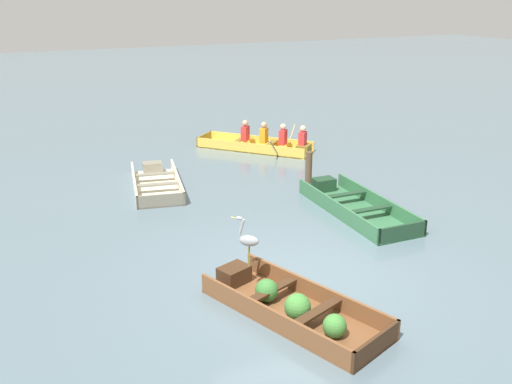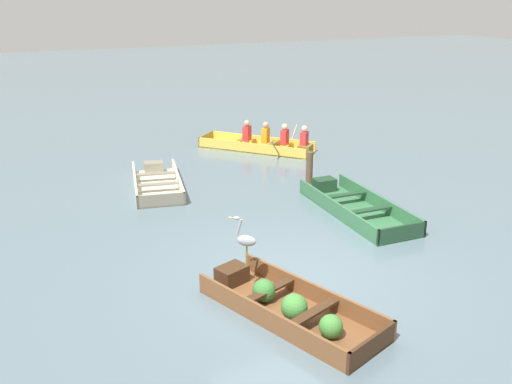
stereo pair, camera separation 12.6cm
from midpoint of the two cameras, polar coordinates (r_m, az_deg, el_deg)
The scene contains 7 objects.
ground_plane at distance 9.81m, azimuth 4.00°, elevation -8.69°, with size 80.00×80.00×0.00m, color slate.
dinghy_wooden_brown_foreground at distance 8.78m, azimuth 3.00°, elevation -11.25°, with size 2.10×3.18×0.44m.
skiff_green_near_moored at distance 12.79m, azimuth 9.41°, elevation -1.34°, with size 1.17×3.30×0.34m.
skiff_cream_mid_moored at distance 14.36m, azimuth -10.22°, elevation 0.94°, with size 1.55×2.90×0.31m.
rowboat_yellow_with_crew at distance 17.28m, azimuth 0.46°, elevation 4.89°, with size 3.10×3.19×0.88m.
heron_on_dinghy at distance 9.07m, azimuth -1.20°, elevation -4.74°, with size 0.40×0.35×0.84m.
mooring_post at distance 14.36m, azimuth 5.04°, elevation 2.46°, with size 0.17×0.17×0.81m, color brown.
Camera 1 is at (-4.16, -7.56, 4.68)m, focal length 40.00 mm.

